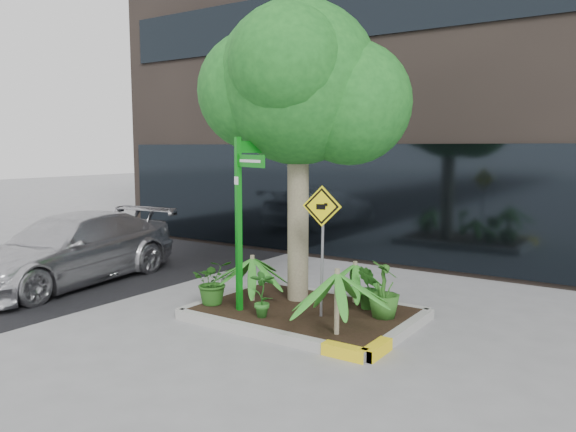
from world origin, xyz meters
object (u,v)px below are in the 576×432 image
Objects in this scene: parked_car at (70,249)px; street_sign_post at (243,208)px; tree at (299,84)px; cattle_sign at (322,229)px.

street_sign_post is at bearing -5.24° from parked_car.
street_sign_post is (4.26, 0.06, 1.05)m from parked_car.
tree is 2.57× the size of cattle_sign.
tree is at bearing 132.22° from cattle_sign.
cattle_sign is (0.80, -0.60, -2.17)m from tree.
cattle_sign reaches higher than parked_car.
tree is 2.18m from street_sign_post.
street_sign_post reaches higher than cattle_sign.
cattle_sign is (5.38, 0.48, 0.79)m from parked_car.
parked_car is at bearing -166.84° from tree.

